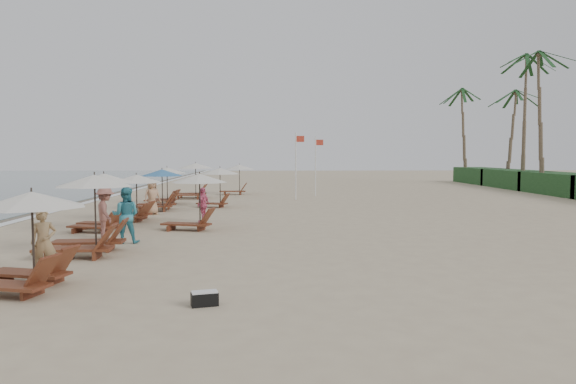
{
  "coord_description": "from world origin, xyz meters",
  "views": [
    {
      "loc": [
        0.22,
        -15.74,
        3.0
      ],
      "look_at": [
        1.0,
        7.58,
        1.3
      ],
      "focal_mm": 32.43,
      "sensor_mm": 36.0,
      "label": 1
    }
  ],
  "objects_px": {
    "inland_station_2": "(237,176)",
    "lounger_station_2": "(100,199)",
    "lounger_station_4": "(157,191)",
    "beachgoer_far_b": "(152,197)",
    "lounger_station_5": "(164,184)",
    "lounger_station_1": "(86,218)",
    "duffel_bag": "(205,298)",
    "lounger_station_6": "(192,182)",
    "beachgoer_mid_a": "(126,215)",
    "inland_station_1": "(217,181)",
    "beachgoer_mid_b": "(105,212)",
    "inland_station_0": "(194,195)",
    "beachgoer_near": "(44,242)",
    "flag_pole_near": "(296,163)",
    "lounger_station_3": "(133,195)",
    "beachgoer_far_a": "(203,205)",
    "lounger_station_0": "(23,240)"
  },
  "relations": [
    {
      "from": "lounger_station_4",
      "to": "inland_station_0",
      "type": "relative_size",
      "value": 0.99
    },
    {
      "from": "inland_station_1",
      "to": "beachgoer_far_b",
      "type": "distance_m",
      "value": 4.62
    },
    {
      "from": "lounger_station_1",
      "to": "duffel_bag",
      "type": "height_order",
      "value": "lounger_station_1"
    },
    {
      "from": "lounger_station_0",
      "to": "inland_station_2",
      "type": "bearing_deg",
      "value": 83.94
    },
    {
      "from": "lounger_station_1",
      "to": "inland_station_0",
      "type": "xyz_separation_m",
      "value": [
        2.47,
        5.07,
        0.29
      ]
    },
    {
      "from": "inland_station_2",
      "to": "lounger_station_2",
      "type": "bearing_deg",
      "value": -102.71
    },
    {
      "from": "lounger_station_1",
      "to": "lounger_station_3",
      "type": "relative_size",
      "value": 1.07
    },
    {
      "from": "lounger_station_5",
      "to": "beachgoer_near",
      "type": "xyz_separation_m",
      "value": [
        0.83,
        -18.71,
        -0.39
      ]
    },
    {
      "from": "lounger_station_1",
      "to": "duffel_bag",
      "type": "bearing_deg",
      "value": -52.16
    },
    {
      "from": "lounger_station_6",
      "to": "inland_station_0",
      "type": "bearing_deg",
      "value": -81.05
    },
    {
      "from": "lounger_station_5",
      "to": "beachgoer_mid_a",
      "type": "bearing_deg",
      "value": -83.67
    },
    {
      "from": "lounger_station_0",
      "to": "lounger_station_1",
      "type": "relative_size",
      "value": 0.95
    },
    {
      "from": "lounger_station_5",
      "to": "lounger_station_6",
      "type": "distance_m",
      "value": 3.97
    },
    {
      "from": "beachgoer_mid_a",
      "to": "inland_station_1",
      "type": "bearing_deg",
      "value": -100.4
    },
    {
      "from": "flag_pole_near",
      "to": "lounger_station_4",
      "type": "bearing_deg",
      "value": -141.49
    },
    {
      "from": "lounger_station_2",
      "to": "flag_pole_near",
      "type": "height_order",
      "value": "flag_pole_near"
    },
    {
      "from": "lounger_station_2",
      "to": "beachgoer_far_a",
      "type": "relative_size",
      "value": 1.65
    },
    {
      "from": "beachgoer_mid_b",
      "to": "lounger_station_2",
      "type": "bearing_deg",
      "value": -6.14
    },
    {
      "from": "inland_station_0",
      "to": "inland_station_1",
      "type": "distance_m",
      "value": 8.89
    },
    {
      "from": "beachgoer_mid_a",
      "to": "beachgoer_mid_b",
      "type": "distance_m",
      "value": 1.56
    },
    {
      "from": "lounger_station_0",
      "to": "beachgoer_near",
      "type": "bearing_deg",
      "value": 97.41
    },
    {
      "from": "lounger_station_4",
      "to": "lounger_station_6",
      "type": "distance_m",
      "value": 7.57
    },
    {
      "from": "beachgoer_mid_a",
      "to": "beachgoer_far_a",
      "type": "height_order",
      "value": "beachgoer_mid_a"
    },
    {
      "from": "lounger_station_5",
      "to": "inland_station_0",
      "type": "distance_m",
      "value": 11.53
    },
    {
      "from": "inland_station_0",
      "to": "beachgoer_near",
      "type": "height_order",
      "value": "inland_station_0"
    },
    {
      "from": "lounger_station_2",
      "to": "lounger_station_5",
      "type": "height_order",
      "value": "lounger_station_2"
    },
    {
      "from": "beachgoer_mid_a",
      "to": "beachgoer_far_a",
      "type": "distance_m",
      "value": 5.71
    },
    {
      "from": "lounger_station_4",
      "to": "beachgoer_far_b",
      "type": "height_order",
      "value": "lounger_station_4"
    },
    {
      "from": "inland_station_0",
      "to": "beachgoer_near",
      "type": "distance_m",
      "value": 8.14
    },
    {
      "from": "beachgoer_mid_b",
      "to": "beachgoer_far_b",
      "type": "relative_size",
      "value": 1.04
    },
    {
      "from": "inland_station_1",
      "to": "beachgoer_near",
      "type": "distance_m",
      "value": 16.81
    },
    {
      "from": "beachgoer_far_a",
      "to": "beachgoer_mid_a",
      "type": "bearing_deg",
      "value": 2.87
    },
    {
      "from": "beachgoer_far_b",
      "to": "lounger_station_0",
      "type": "bearing_deg",
      "value": -126.08
    },
    {
      "from": "lounger_station_5",
      "to": "beachgoer_far_b",
      "type": "height_order",
      "value": "lounger_station_5"
    },
    {
      "from": "inland_station_0",
      "to": "beachgoer_near",
      "type": "bearing_deg",
      "value": -108.6
    },
    {
      "from": "lounger_station_4",
      "to": "duffel_bag",
      "type": "distance_m",
      "value": 18.41
    },
    {
      "from": "lounger_station_5",
      "to": "inland_station_2",
      "type": "height_order",
      "value": "inland_station_2"
    },
    {
      "from": "beachgoer_near",
      "to": "beachgoer_mid_b",
      "type": "distance_m",
      "value": 5.81
    },
    {
      "from": "lounger_station_5",
      "to": "lounger_station_4",
      "type": "bearing_deg",
      "value": -84.04
    },
    {
      "from": "lounger_station_6",
      "to": "beachgoer_mid_b",
      "type": "bearing_deg",
      "value": -91.94
    },
    {
      "from": "lounger_station_3",
      "to": "beachgoer_near",
      "type": "height_order",
      "value": "lounger_station_3"
    },
    {
      "from": "beachgoer_mid_b",
      "to": "flag_pole_near",
      "type": "height_order",
      "value": "flag_pole_near"
    },
    {
      "from": "beachgoer_near",
      "to": "duffel_bag",
      "type": "bearing_deg",
      "value": -61.28
    },
    {
      "from": "lounger_station_1",
      "to": "beachgoer_mid_b",
      "type": "bearing_deg",
      "value": 97.71
    },
    {
      "from": "beachgoer_mid_a",
      "to": "duffel_bag",
      "type": "relative_size",
      "value": 3.28
    },
    {
      "from": "lounger_station_1",
      "to": "flag_pole_near",
      "type": "relative_size",
      "value": 0.63
    },
    {
      "from": "lounger_station_1",
      "to": "inland_station_2",
      "type": "xyz_separation_m",
      "value": [
        2.98,
        23.27,
        0.31
      ]
    },
    {
      "from": "lounger_station_3",
      "to": "lounger_station_4",
      "type": "height_order",
      "value": "lounger_station_4"
    },
    {
      "from": "beachgoer_mid_a",
      "to": "lounger_station_5",
      "type": "bearing_deg",
      "value": -85.2
    },
    {
      "from": "beachgoer_mid_a",
      "to": "duffel_bag",
      "type": "height_order",
      "value": "beachgoer_mid_a"
    }
  ]
}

